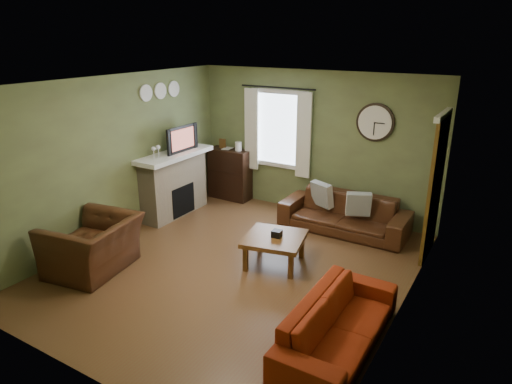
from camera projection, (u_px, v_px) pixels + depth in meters
The scene contains 31 objects.
floor at pixel (236, 267), 6.58m from camera, with size 4.60×5.20×0.00m, color brown.
ceiling at pixel (233, 83), 5.72m from camera, with size 4.60×5.20×0.00m, color white.
wall_left at pixel (114, 159), 7.27m from camera, with size 0.00×5.20×2.60m, color #627042.
wall_right at pixel (408, 215), 5.03m from camera, with size 0.00×5.20×2.60m, color #627042.
wall_back at pixel (314, 144), 8.25m from camera, with size 4.60×0.00×2.60m, color #627042.
wall_front at pixel (73, 259), 4.05m from camera, with size 4.60×0.00×2.60m, color #627042.
fireplace at pixel (174, 186), 8.35m from camera, with size 0.40×1.40×1.10m, color tan.
firebox at pixel (183, 200), 8.34m from camera, with size 0.04×0.60×0.55m, color black.
mantel at pixel (174, 155), 8.14m from camera, with size 0.58×1.60×0.08m, color white.
tv at pixel (179, 142), 8.18m from camera, with size 0.60×0.08×0.35m, color black.
tv_screen at pixel (182, 139), 8.12m from camera, with size 0.02×0.62×0.36m, color #994C3F.
medallion_left at pixel (146, 93), 7.59m from camera, with size 0.28×0.28×0.03m, color white.
medallion_mid at pixel (160, 91), 7.87m from camera, with size 0.28×0.28×0.03m, color white.
medallion_right at pixel (174, 89), 8.16m from camera, with size 0.28×0.28×0.03m, color white.
window_pane at pixel (279, 129), 8.51m from camera, with size 1.00×0.02×1.30m, color silver, non-canonical shape.
curtain_rod at pixel (277, 88), 8.18m from camera, with size 0.03×0.03×1.50m, color black.
curtain_left at pixel (251, 130), 8.71m from camera, with size 0.28×0.04×1.55m, color white.
curtain_right at pixel (304, 136), 8.18m from camera, with size 0.28×0.04×1.55m, color white.
wall_clock at pixel (375, 123), 7.51m from camera, with size 0.64×0.06×0.64m, color white, non-canonical shape.
door at pixel (435, 189), 6.63m from camera, with size 0.05×0.90×2.10m, color brown.
bookshelf at pixel (230, 174), 9.18m from camera, with size 0.86×0.36×1.02m, color black, non-canonical shape.
book at pixel (224, 152), 9.09m from camera, with size 0.16×0.22×0.02m, color #583515.
sofa_brown at pixel (344, 214), 7.70m from camera, with size 2.13×0.83×0.62m, color #3B1E0F.
pillow_left at pixel (322, 194), 7.91m from camera, with size 0.42×0.13×0.42m, color gray.
pillow_right at pixel (358, 204), 7.46m from camera, with size 0.40×0.12×0.40m, color gray.
sofa_red at pixel (339, 324), 4.83m from camera, with size 1.92×0.75×0.56m, color maroon.
armchair at pixel (93, 246), 6.39m from camera, with size 1.17×1.02×0.76m, color #3B1E0F.
coffee_table at pixel (275, 250), 6.61m from camera, with size 0.82×0.82×0.44m, color #583515, non-canonical shape.
tissue_box at pixel (277, 239), 6.54m from camera, with size 0.13×0.13×0.10m, color black.
wine_glass_a at pixel (154, 153), 7.66m from camera, with size 0.07×0.07×0.21m, color white, non-canonical shape.
wine_glass_b at pixel (159, 151), 7.76m from camera, with size 0.08×0.08×0.22m, color white, non-canonical shape.
Camera 1 is at (3.26, -4.87, 3.20)m, focal length 32.00 mm.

